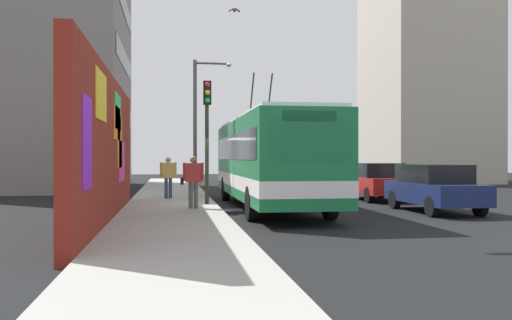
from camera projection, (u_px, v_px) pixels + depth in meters
name	position (u px, v px, depth m)	size (l,w,h in m)	color
ground_plane	(215.00, 207.00, 20.28)	(80.00, 80.00, 0.00)	black
sidewalk_slab	(172.00, 205.00, 20.03)	(48.00, 3.20, 0.15)	#9E9B93
graffiti_wall	(108.00, 149.00, 15.15)	(12.68, 0.32, 4.06)	maroon
building_far_left	(38.00, 67.00, 31.78)	(11.98, 9.73, 14.06)	gray
building_far_right	(426.00, 85.00, 40.61)	(8.53, 7.64, 14.41)	#B2A899
city_bus	(268.00, 158.00, 19.56)	(11.82, 2.58, 5.00)	#19723F
parked_car_navy	(434.00, 187.00, 18.23)	(4.27, 1.79, 1.58)	navy
parked_car_red	(375.00, 180.00, 23.45)	(4.28, 1.85, 1.58)	#B21E19
parked_car_dark_gray	(332.00, 176.00, 29.81)	(4.67, 1.87, 1.58)	#38383D
pedestrian_at_curb	(193.00, 178.00, 18.03)	(0.23, 0.76, 1.71)	#595960
pedestrian_midblock	(168.00, 174.00, 22.43)	(0.22, 0.67, 1.68)	#2D3F59
traffic_light	(207.00, 121.00, 19.57)	(0.49, 0.28, 4.40)	#2D382D
street_lamp	(200.00, 116.00, 26.95)	(0.44, 1.89, 6.44)	#4C4C51
curbside_puddle	(239.00, 213.00, 18.07)	(1.14, 1.14, 0.00)	black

